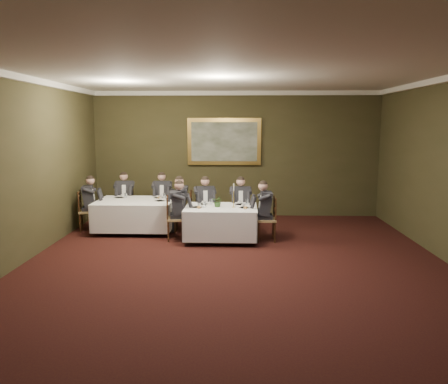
{
  "coord_description": "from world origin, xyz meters",
  "views": [
    {
      "loc": [
        0.01,
        -7.31,
        2.6
      ],
      "look_at": [
        -0.25,
        1.97,
        1.15
      ],
      "focal_mm": 35.0,
      "sensor_mm": 36.0,
      "label": 1
    }
  ],
  "objects_px": {
    "chair_main_backleft": "(205,220)",
    "chair_main_endright": "(267,228)",
    "diner_main_backleft": "(205,211)",
    "diner_sec_backleft": "(125,203)",
    "chair_main_backright": "(240,220)",
    "diner_sec_backright": "(163,204)",
    "diner_sec_endright": "(183,211)",
    "diner_main_backright": "(240,211)",
    "diner_main_endright": "(266,218)",
    "table_main": "(221,221)",
    "chair_main_endleft": "(176,227)",
    "candlestick": "(234,198)",
    "table_second": "(135,213)",
    "diner_sec_endleft": "(88,210)",
    "centerpiece": "(218,201)",
    "painting": "(224,142)",
    "chair_sec_backleft": "(125,212)",
    "chair_sec_endright": "(184,220)",
    "chair_sec_backright": "(163,212)",
    "diner_main_endleft": "(176,218)"
  },
  "relations": [
    {
      "from": "diner_main_endleft",
      "to": "diner_sec_endleft",
      "type": "relative_size",
      "value": 1.0
    },
    {
      "from": "diner_main_backright",
      "to": "chair_main_backright",
      "type": "bearing_deg",
      "value": -90.0
    },
    {
      "from": "diner_main_backleft",
      "to": "chair_main_backleft",
      "type": "bearing_deg",
      "value": -90.0
    },
    {
      "from": "chair_sec_endright",
      "to": "painting",
      "type": "relative_size",
      "value": 0.49
    },
    {
      "from": "chair_main_endleft",
      "to": "candlestick",
      "type": "xyz_separation_m",
      "value": [
        1.31,
        -0.05,
        0.68
      ]
    },
    {
      "from": "diner_sec_backleft",
      "to": "diner_sec_endright",
      "type": "distance_m",
      "value": 1.92
    },
    {
      "from": "diner_main_endleft",
      "to": "chair_sec_endright",
      "type": "height_order",
      "value": "diner_main_endleft"
    },
    {
      "from": "diner_sec_endright",
      "to": "chair_main_backright",
      "type": "bearing_deg",
      "value": -90.67
    },
    {
      "from": "chair_main_backright",
      "to": "diner_sec_backright",
      "type": "xyz_separation_m",
      "value": [
        -2.06,
        0.92,
        0.23
      ]
    },
    {
      "from": "diner_main_backright",
      "to": "diner_main_endright",
      "type": "xyz_separation_m",
      "value": [
        0.57,
        -0.83,
        0.0
      ]
    },
    {
      "from": "diner_main_endright",
      "to": "chair_sec_backleft",
      "type": "xyz_separation_m",
      "value": [
        -3.63,
        1.78,
        -0.23
      ]
    },
    {
      "from": "diner_sec_backright",
      "to": "chair_main_endleft",
      "type": "bearing_deg",
      "value": 103.79
    },
    {
      "from": "chair_main_backright",
      "to": "diner_main_backright",
      "type": "relative_size",
      "value": 0.74
    },
    {
      "from": "diner_main_backleft",
      "to": "chair_main_backright",
      "type": "distance_m",
      "value": 0.9
    },
    {
      "from": "table_second",
      "to": "diner_sec_endleft",
      "type": "distance_m",
      "value": 1.17
    },
    {
      "from": "chair_sec_backleft",
      "to": "diner_main_backleft",
      "type": "bearing_deg",
      "value": 150.05
    },
    {
      "from": "diner_sec_backright",
      "to": "table_main",
      "type": "bearing_deg",
      "value": 127.78
    },
    {
      "from": "table_second",
      "to": "chair_main_backleft",
      "type": "height_order",
      "value": "chair_main_backleft"
    },
    {
      "from": "diner_sec_backleft",
      "to": "diner_sec_endright",
      "type": "height_order",
      "value": "same"
    },
    {
      "from": "diner_main_backleft",
      "to": "chair_sec_backright",
      "type": "xyz_separation_m",
      "value": [
        -1.19,
        0.93,
        -0.23
      ]
    },
    {
      "from": "diner_sec_endleft",
      "to": "centerpiece",
      "type": "bearing_deg",
      "value": 63.07
    },
    {
      "from": "chair_main_endleft",
      "to": "centerpiece",
      "type": "height_order",
      "value": "centerpiece"
    },
    {
      "from": "table_second",
      "to": "chair_sec_backleft",
      "type": "bearing_deg",
      "value": 117.33
    },
    {
      "from": "chair_main_backright",
      "to": "chair_sec_backright",
      "type": "xyz_separation_m",
      "value": [
        -2.06,
        0.93,
        0.0
      ]
    },
    {
      "from": "table_main",
      "to": "candlestick",
      "type": "bearing_deg",
      "value": -8.32
    },
    {
      "from": "chair_main_backleft",
      "to": "chair_main_endright",
      "type": "relative_size",
      "value": 1.0
    },
    {
      "from": "diner_main_endright",
      "to": "chair_main_backleft",
      "type": "bearing_deg",
      "value": 58.49
    },
    {
      "from": "diner_main_backleft",
      "to": "diner_sec_backleft",
      "type": "xyz_separation_m",
      "value": [
        -2.19,
        0.93,
        0.0
      ]
    },
    {
      "from": "centerpiece",
      "to": "candlestick",
      "type": "distance_m",
      "value": 0.36
    },
    {
      "from": "diner_main_backright",
      "to": "chair_sec_backright",
      "type": "bearing_deg",
      "value": -26.33
    },
    {
      "from": "chair_main_endleft",
      "to": "candlestick",
      "type": "distance_m",
      "value": 1.48
    },
    {
      "from": "table_second",
      "to": "chair_main_backright",
      "type": "height_order",
      "value": "chair_main_backright"
    },
    {
      "from": "table_second",
      "to": "chair_sec_endright",
      "type": "bearing_deg",
      "value": -0.33
    },
    {
      "from": "chair_main_endleft",
      "to": "table_main",
      "type": "bearing_deg",
      "value": 80.76
    },
    {
      "from": "chair_main_backleft",
      "to": "diner_main_backleft",
      "type": "xyz_separation_m",
      "value": [
        0.0,
        -0.01,
        0.23
      ]
    },
    {
      "from": "table_main",
      "to": "chair_main_backright",
      "type": "distance_m",
      "value": 0.95
    },
    {
      "from": "table_main",
      "to": "chair_sec_backleft",
      "type": "xyz_separation_m",
      "value": [
        -2.62,
        1.77,
        -0.17
      ]
    },
    {
      "from": "chair_sec_backright",
      "to": "chair_sec_endright",
      "type": "height_order",
      "value": "same"
    },
    {
      "from": "table_second",
      "to": "chair_main_endright",
      "type": "height_order",
      "value": "chair_main_endright"
    },
    {
      "from": "chair_main_endright",
      "to": "candlestick",
      "type": "bearing_deg",
      "value": 91.28
    },
    {
      "from": "diner_main_backleft",
      "to": "candlestick",
      "type": "xyz_separation_m",
      "value": [
        0.71,
        -0.87,
        0.45
      ]
    },
    {
      "from": "diner_sec_endright",
      "to": "candlestick",
      "type": "xyz_separation_m",
      "value": [
        1.24,
        -0.84,
        0.45
      ]
    },
    {
      "from": "painting",
      "to": "diner_main_backleft",
      "type": "bearing_deg",
      "value": -102.99
    },
    {
      "from": "chair_main_backleft",
      "to": "chair_main_endleft",
      "type": "height_order",
      "value": "same"
    },
    {
      "from": "centerpiece",
      "to": "chair_sec_backright",
      "type": "bearing_deg",
      "value": 131.51
    },
    {
      "from": "diner_main_endleft",
      "to": "chair_sec_backright",
      "type": "height_order",
      "value": "diner_main_endleft"
    },
    {
      "from": "diner_sec_backleft",
      "to": "chair_sec_endright",
      "type": "xyz_separation_m",
      "value": [
        1.68,
        -0.96,
        -0.23
      ]
    },
    {
      "from": "chair_main_endright",
      "to": "chair_main_backright",
      "type": "bearing_deg",
      "value": 33.74
    },
    {
      "from": "chair_main_backleft",
      "to": "diner_sec_backright",
      "type": "distance_m",
      "value": 1.51
    },
    {
      "from": "diner_sec_backleft",
      "to": "centerpiece",
      "type": "xyz_separation_m",
      "value": [
        2.55,
        -1.74,
        0.39
      ]
    }
  ]
}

